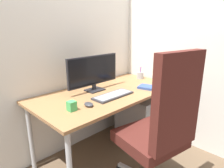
# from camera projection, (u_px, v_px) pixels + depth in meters

# --- Properties ---
(ground_plane) EXTENTS (8.00, 8.00, 0.00)m
(ground_plane) POSITION_uv_depth(u_px,v_px,m) (108.00, 151.00, 2.20)
(ground_plane) COLOR brown
(wall_back) EXTENTS (2.66, 0.04, 2.80)m
(wall_back) POSITION_uv_depth(u_px,v_px,m) (81.00, 21.00, 2.09)
(wall_back) COLOR silver
(wall_back) RESTS_ON ground_plane
(wall_side_right) EXTENTS (0.04, 1.90, 2.80)m
(wall_side_right) POSITION_uv_depth(u_px,v_px,m) (167.00, 22.00, 2.24)
(wall_side_right) COLOR silver
(wall_side_right) RESTS_ON ground_plane
(desk) EXTENTS (1.53, 0.77, 0.71)m
(desk) POSITION_uv_depth(u_px,v_px,m) (108.00, 97.00, 2.02)
(desk) COLOR #996B42
(desk) RESTS_ON ground_plane
(office_chair) EXTENTS (0.63, 0.63, 1.20)m
(office_chair) POSITION_uv_depth(u_px,v_px,m) (161.00, 126.00, 1.48)
(office_chair) COLOR black
(office_chair) RESTS_ON ground_plane
(filing_cabinet) EXTENTS (0.39, 0.47, 0.53)m
(filing_cabinet) POSITION_uv_depth(u_px,v_px,m) (139.00, 117.00, 2.44)
(filing_cabinet) COLOR gray
(filing_cabinet) RESTS_ON ground_plane
(monitor) EXTENTS (0.62, 0.14, 0.36)m
(monitor) POSITION_uv_depth(u_px,v_px,m) (94.00, 72.00, 1.99)
(monitor) COLOR black
(monitor) RESTS_ON desk
(keyboard) EXTENTS (0.42, 0.16, 0.02)m
(keyboard) POSITION_uv_depth(u_px,v_px,m) (113.00, 95.00, 1.86)
(keyboard) COLOR #333338
(keyboard) RESTS_ON desk
(mouse) EXTENTS (0.08, 0.10, 0.03)m
(mouse) POSITION_uv_depth(u_px,v_px,m) (89.00, 104.00, 1.63)
(mouse) COLOR #333338
(mouse) RESTS_ON desk
(pen_holder) EXTENTS (0.08, 0.08, 0.16)m
(pen_holder) POSITION_uv_depth(u_px,v_px,m) (140.00, 75.00, 2.50)
(pen_holder) COLOR #9EA0A5
(pen_holder) RESTS_ON desk
(notebook) EXTENTS (0.18, 0.19, 0.02)m
(notebook) POSITION_uv_depth(u_px,v_px,m) (146.00, 87.00, 2.11)
(notebook) COLOR #334C8C
(notebook) RESTS_ON desk
(desk_clamp_accessory) EXTENTS (0.06, 0.06, 0.08)m
(desk_clamp_accessory) POSITION_uv_depth(u_px,v_px,m) (72.00, 106.00, 1.54)
(desk_clamp_accessory) COLOR #3FAD59
(desk_clamp_accessory) RESTS_ON desk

